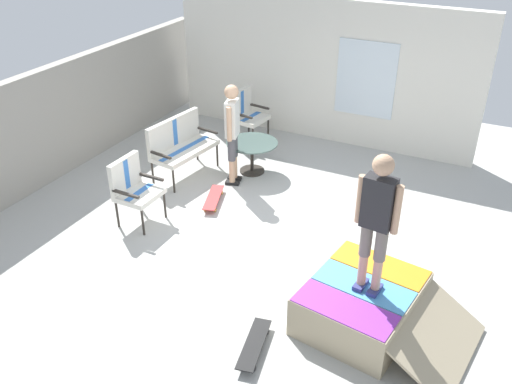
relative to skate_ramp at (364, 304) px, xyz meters
The scene contains 12 objects.
ground_plane 2.16m from the skate_ramp, 61.86° to the left, with size 12.00×12.00×0.10m, color #B2B2AD.
back_wall_cinderblock 6.01m from the skate_ramp, 80.27° to the left, with size 9.00×0.20×1.88m.
house_facade 5.47m from the skate_ramp, 26.30° to the left, with size 0.23×6.00×2.70m.
skate_ramp is the anchor object (origin of this frame).
patio_bench 4.54m from the skate_ramp, 60.97° to the left, with size 1.31×0.71×1.02m.
patio_chair_near_house 5.38m from the skate_ramp, 42.11° to the left, with size 0.69×0.63×1.02m.
patio_chair_by_wall 3.80m from the skate_ramp, 80.83° to the left, with size 0.63×0.56×1.02m.
patio_table 4.03m from the skate_ramp, 45.60° to the left, with size 0.90×0.90×0.57m.
person_watching 3.87m from the skate_ramp, 52.05° to the left, with size 0.47×0.31×1.73m.
person_skater 1.24m from the skate_ramp, 143.64° to the right, with size 0.27×0.48×1.67m.
skateboard_by_bench 3.35m from the skate_ramp, 61.79° to the left, with size 0.82×0.45×0.10m.
skateboard_spare 1.36m from the skate_ramp, 136.34° to the left, with size 0.82×0.35×0.10m.
Camera 1 is at (-5.90, -2.93, 4.53)m, focal length 38.38 mm.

